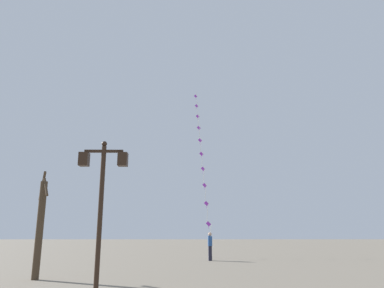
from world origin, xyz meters
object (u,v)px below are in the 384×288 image
at_px(kite_train, 201,154).
at_px(kite_flyer, 210,246).
at_px(twin_lantern_lamp_post, 102,185).
at_px(bare_tree, 40,224).

relative_size(kite_train, kite_flyer, 9.55).
bearing_deg(kite_flyer, twin_lantern_lamp_post, 161.26).
height_order(kite_flyer, bare_tree, bare_tree).
relative_size(kite_train, bare_tree, 4.04).
relative_size(twin_lantern_lamp_post, kite_train, 0.27).
bearing_deg(bare_tree, kite_train, 68.04).
xyz_separation_m(kite_flyer, bare_tree, (-7.06, -9.38, 1.08)).
height_order(kite_train, bare_tree, kite_train).
xyz_separation_m(kite_train, bare_tree, (-6.88, -17.06, -6.43)).
bearing_deg(twin_lantern_lamp_post, bare_tree, 131.00).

